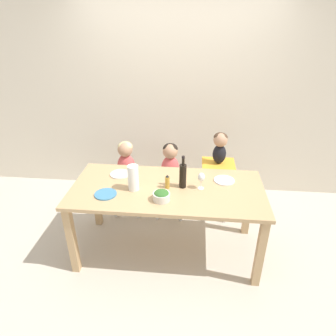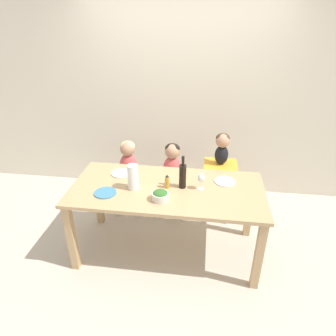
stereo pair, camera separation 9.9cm
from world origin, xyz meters
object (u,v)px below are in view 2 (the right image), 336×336
(chair_far_center, at_px, (172,186))
(paper_towel_roll, at_px, (133,177))
(wine_glass_near, at_px, (201,178))
(salad_bowl_large, at_px, (160,195))
(person_baby_right, at_px, (222,146))
(chair_far_left, at_px, (130,183))
(person_child_left, at_px, (128,159))
(dinner_plate_back_left, at_px, (121,173))
(wine_bottle, at_px, (183,175))
(dinner_plate_back_right, at_px, (225,181))
(person_child_center, at_px, (172,161))
(dinner_plate_front_left, at_px, (105,193))
(chair_right_highchair, at_px, (219,176))

(chair_far_center, distance_m, paper_towel_roll, 0.93)
(wine_glass_near, height_order, salad_bowl_large, wine_glass_near)
(person_baby_right, bearing_deg, chair_far_center, -179.77)
(chair_far_left, distance_m, salad_bowl_large, 1.11)
(person_child_left, bearing_deg, chair_far_left, -90.00)
(dinner_plate_back_left, bearing_deg, chair_far_left, 95.57)
(person_baby_right, relative_size, wine_bottle, 1.12)
(chair_far_center, distance_m, wine_bottle, 0.83)
(salad_bowl_large, relative_size, dinner_plate_back_right, 0.75)
(chair_far_center, height_order, salad_bowl_large, salad_bowl_large)
(person_child_left, bearing_deg, paper_towel_roll, -71.33)
(wine_bottle, distance_m, dinner_plate_back_left, 0.69)
(person_child_left, distance_m, wine_glass_near, 1.10)
(person_child_left, distance_m, salad_bowl_large, 1.03)
(chair_far_center, distance_m, dinner_plate_back_right, 0.85)
(person_child_center, xyz_separation_m, wine_bottle, (0.18, -0.63, 0.18))
(chair_far_left, bearing_deg, wine_bottle, -41.93)
(wine_bottle, distance_m, dinner_plate_back_right, 0.45)
(wine_glass_near, distance_m, dinner_plate_back_right, 0.31)
(person_child_center, xyz_separation_m, person_baby_right, (0.56, 0.00, 0.23))
(chair_far_center, relative_size, paper_towel_roll, 1.89)
(chair_far_left, height_order, wine_bottle, wine_bottle)
(person_child_left, bearing_deg, chair_far_center, -0.19)
(person_baby_right, distance_m, dinner_plate_front_left, 1.38)
(chair_far_left, bearing_deg, salad_bowl_large, -58.99)
(chair_far_center, bearing_deg, salad_bowl_large, -89.96)
(paper_towel_roll, bearing_deg, wine_bottle, 11.06)
(chair_right_highchair, bearing_deg, dinner_plate_back_right, -86.62)
(salad_bowl_large, bearing_deg, person_child_left, 120.96)
(chair_right_highchair, xyz_separation_m, wine_bottle, (-0.38, -0.63, 0.33))
(dinner_plate_back_right, bearing_deg, person_child_center, 140.71)
(chair_far_left, distance_m, wine_bottle, 1.07)
(chair_far_left, distance_m, person_child_left, 0.34)
(person_child_left, height_order, dinner_plate_back_left, person_child_left)
(person_child_left, distance_m, dinner_plate_back_right, 1.21)
(person_child_center, bearing_deg, dinner_plate_front_left, -121.93)
(dinner_plate_front_left, bearing_deg, wine_glass_near, 12.68)
(chair_far_center, relative_size, dinner_plate_back_left, 2.29)
(wine_bottle, xyz_separation_m, dinner_plate_back_left, (-0.66, 0.18, -0.12))
(person_baby_right, height_order, salad_bowl_large, person_baby_right)
(chair_far_center, distance_m, person_baby_right, 0.79)
(dinner_plate_front_left, relative_size, dinner_plate_back_right, 1.00)
(wine_glass_near, bearing_deg, person_child_center, 118.59)
(wine_bottle, bearing_deg, chair_far_center, 105.61)
(chair_far_left, xyz_separation_m, wine_glass_near, (0.88, -0.64, 0.50))
(person_baby_right, bearing_deg, wine_bottle, -120.99)
(chair_right_highchair, distance_m, wine_glass_near, 0.75)
(paper_towel_roll, distance_m, wine_glass_near, 0.64)
(person_child_left, height_order, dinner_plate_back_right, person_child_left)
(chair_far_left, height_order, person_baby_right, person_baby_right)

